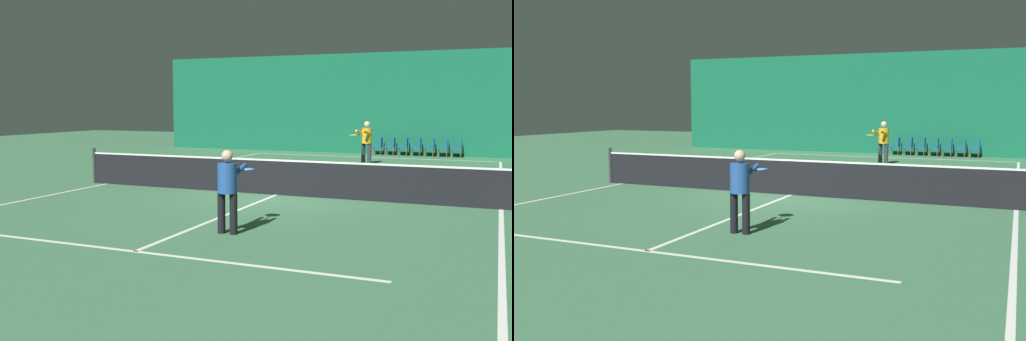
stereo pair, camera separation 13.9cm
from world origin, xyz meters
TOP-DOWN VIEW (x-y plane):
  - ground_plane at (0.00, 0.00)m, footprint 60.00×60.00m
  - backdrop_curtain at (0.00, 13.85)m, footprint 23.00×0.12m
  - court_line_baseline_far at (0.00, 11.90)m, footprint 11.00×0.10m
  - court_line_service_far at (0.00, 6.40)m, footprint 8.25×0.10m
  - court_line_service_near at (0.00, -6.40)m, footprint 8.25×0.10m
  - court_line_sideline_left at (-5.50, 0.00)m, footprint 0.10×23.80m
  - court_line_sideline_right at (5.50, 0.00)m, footprint 0.10×23.80m
  - court_line_centre at (0.00, 0.00)m, footprint 0.10×12.80m
  - tennis_net at (0.00, 0.00)m, footprint 12.00×0.10m
  - player_near at (0.82, -4.59)m, footprint 0.40×1.31m
  - player_far at (0.50, 8.71)m, footprint 0.76×1.42m
  - courtside_chair_0 at (0.13, 13.30)m, footprint 0.44×0.44m
  - courtside_chair_1 at (0.73, 13.30)m, footprint 0.44×0.44m
  - courtside_chair_2 at (1.33, 13.30)m, footprint 0.44×0.44m
  - courtside_chair_3 at (1.93, 13.30)m, footprint 0.44×0.44m
  - courtside_chair_4 at (2.52, 13.30)m, footprint 0.44×0.44m
  - courtside_chair_5 at (3.12, 13.30)m, footprint 0.44×0.44m
  - courtside_chair_6 at (3.72, 13.30)m, footprint 0.44×0.44m

SIDE VIEW (x-z plane):
  - ground_plane at x=0.00m, z-range 0.00..0.00m
  - court_line_baseline_far at x=0.00m, z-range 0.00..0.00m
  - court_line_service_far at x=0.00m, z-range 0.00..0.00m
  - court_line_service_near at x=0.00m, z-range 0.00..0.00m
  - court_line_sideline_left at x=-5.50m, z-range 0.00..0.00m
  - court_line_sideline_right at x=5.50m, z-range 0.00..0.00m
  - court_line_centre at x=0.00m, z-range 0.00..0.00m
  - courtside_chair_0 at x=0.13m, z-range 0.07..0.91m
  - courtside_chair_1 at x=0.73m, z-range 0.07..0.91m
  - courtside_chair_2 at x=1.33m, z-range 0.07..0.91m
  - courtside_chair_3 at x=1.93m, z-range 0.07..0.91m
  - courtside_chair_4 at x=2.52m, z-range 0.07..0.91m
  - courtside_chair_5 at x=3.12m, z-range 0.07..0.91m
  - courtside_chair_6 at x=3.72m, z-range 0.07..0.91m
  - tennis_net at x=0.00m, z-range -0.02..1.05m
  - player_near at x=0.82m, z-range 0.13..1.69m
  - player_far at x=0.50m, z-range 0.14..1.87m
  - backdrop_curtain at x=0.00m, z-range 0.00..4.88m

